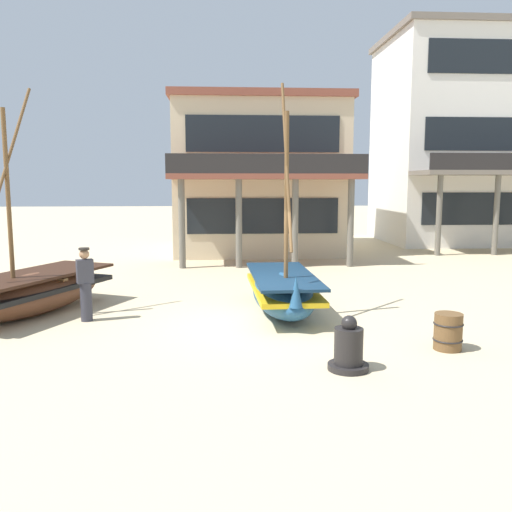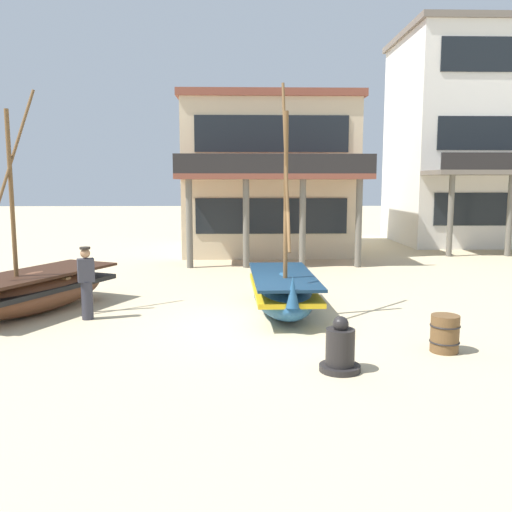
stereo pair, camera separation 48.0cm
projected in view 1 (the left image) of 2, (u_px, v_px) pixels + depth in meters
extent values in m
plane|color=#CCB78E|center=(259.00, 324.00, 12.04)|extent=(120.00, 120.00, 0.00)
ellipsoid|color=#23517A|center=(283.00, 293.00, 13.06)|extent=(1.52, 4.02, 0.95)
cube|color=gold|center=(283.00, 288.00, 13.05)|extent=(1.53, 3.86, 0.11)
cube|color=#132C43|center=(283.00, 275.00, 13.00)|extent=(1.56, 3.94, 0.07)
cone|color=#23517A|center=(296.00, 292.00, 11.12)|extent=(0.29, 0.29, 0.67)
cylinder|color=brown|center=(286.00, 202.00, 12.27)|extent=(0.10, 0.10, 4.05)
cylinder|color=brown|center=(287.00, 164.00, 12.15)|extent=(0.12, 1.65, 3.83)
cube|color=brown|center=(281.00, 278.00, 13.31)|extent=(1.34, 0.20, 0.06)
ellipsoid|color=brown|center=(32.00, 294.00, 12.90)|extent=(3.26, 4.61, 0.98)
cube|color=black|center=(32.00, 289.00, 12.88)|extent=(3.20, 4.45, 0.12)
cube|color=#351E13|center=(31.00, 276.00, 12.84)|extent=(3.26, 4.55, 0.07)
cylinder|color=brown|center=(8.00, 201.00, 12.09)|extent=(0.10, 0.10, 4.09)
cylinder|color=brown|center=(6.00, 166.00, 11.99)|extent=(0.78, 1.58, 3.62)
cube|color=brown|center=(41.00, 278.00, 13.15)|extent=(1.43, 0.78, 0.06)
cylinder|color=#33333D|center=(86.00, 302.00, 12.27)|extent=(0.26, 0.26, 0.88)
cube|color=#383842|center=(85.00, 271.00, 12.17)|extent=(0.42, 0.34, 0.54)
sphere|color=#A87A56|center=(84.00, 254.00, 12.12)|extent=(0.22, 0.22, 0.22)
cylinder|color=#2D2823|center=(84.00, 249.00, 12.10)|extent=(0.24, 0.24, 0.05)
cylinder|color=black|center=(348.00, 367.00, 9.11)|extent=(0.70, 0.70, 0.10)
cylinder|color=black|center=(349.00, 346.00, 9.07)|extent=(0.49, 0.49, 0.62)
sphere|color=black|center=(349.00, 323.00, 9.01)|extent=(0.27, 0.27, 0.27)
cylinder|color=brown|center=(448.00, 332.00, 10.17)|extent=(0.52, 0.52, 0.70)
torus|color=black|center=(448.00, 324.00, 10.15)|extent=(0.56, 0.56, 0.03)
torus|color=black|center=(448.00, 339.00, 10.19)|extent=(0.56, 0.56, 0.03)
cube|color=beige|center=(257.00, 180.00, 25.06)|extent=(7.29, 6.97, 6.51)
cube|color=brown|center=(257.00, 105.00, 24.60)|extent=(7.58, 7.25, 0.30)
cube|color=black|center=(263.00, 216.00, 21.78)|extent=(6.12, 0.06, 1.43)
cube|color=black|center=(263.00, 134.00, 21.34)|extent=(6.12, 0.06, 1.43)
cube|color=brown|center=(265.00, 177.00, 20.44)|extent=(7.29, 2.35, 0.20)
cylinder|color=#666056|center=(182.00, 224.00, 19.66)|extent=(0.24, 0.24, 3.25)
cylinder|color=#666056|center=(239.00, 224.00, 19.79)|extent=(0.24, 0.24, 3.25)
cylinder|color=#666056|center=(295.00, 224.00, 19.92)|extent=(0.24, 0.24, 3.25)
cylinder|color=#666056|center=(351.00, 223.00, 20.06)|extent=(0.24, 0.24, 3.25)
cube|color=black|center=(268.00, 164.00, 19.26)|extent=(7.29, 0.08, 0.70)
cube|color=white|center=(470.00, 143.00, 28.42)|extent=(8.87, 6.74, 10.37)
cube|color=#70665B|center=(475.00, 37.00, 27.69)|extent=(9.23, 7.01, 0.30)
cube|color=black|center=(499.00, 209.00, 25.50)|extent=(7.45, 0.06, 1.52)
cube|color=black|center=(503.00, 134.00, 25.03)|extent=(7.45, 0.06, 1.52)
cube|color=black|center=(508.00, 57.00, 24.56)|extent=(7.45, 0.06, 1.52)
cylinder|color=#666056|center=(439.00, 215.00, 23.11)|extent=(0.24, 0.24, 3.46)
cylinder|color=#666056|center=(496.00, 215.00, 23.27)|extent=(0.24, 0.24, 3.46)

